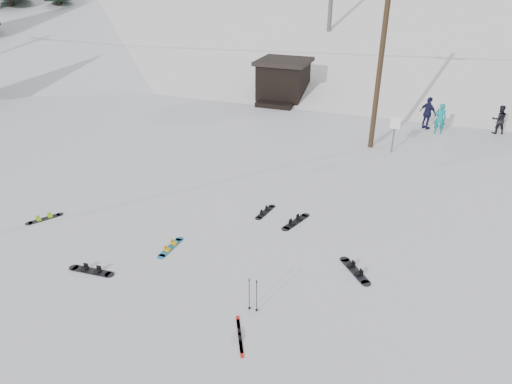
% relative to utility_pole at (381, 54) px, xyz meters
% --- Properties ---
extents(ground, '(200.00, 200.00, 0.00)m').
position_rel_utility_pole_xyz_m(ground, '(-2.00, -14.00, -4.68)').
color(ground, silver).
rests_on(ground, ground).
extents(ski_slope, '(60.00, 85.24, 65.97)m').
position_rel_utility_pole_xyz_m(ski_slope, '(-2.00, 41.00, -16.68)').
color(ski_slope, white).
rests_on(ski_slope, ground).
extents(ridge_left, '(47.54, 95.03, 58.38)m').
position_rel_utility_pole_xyz_m(ridge_left, '(-38.00, 34.00, -15.68)').
color(ridge_left, silver).
rests_on(ridge_left, ground).
extents(treeline_left, '(20.00, 64.00, 10.00)m').
position_rel_utility_pole_xyz_m(treeline_left, '(-36.00, 26.00, -4.68)').
color(treeline_left, black).
rests_on(treeline_left, ground).
extents(treeline_crest, '(50.00, 6.00, 10.00)m').
position_rel_utility_pole_xyz_m(treeline_crest, '(-2.00, 72.00, -4.68)').
color(treeline_crest, black).
rests_on(treeline_crest, ski_slope).
extents(utility_pole, '(2.00, 0.26, 9.00)m').
position_rel_utility_pole_xyz_m(utility_pole, '(0.00, 0.00, 0.00)').
color(utility_pole, '#3A2819').
rests_on(utility_pole, ground).
extents(trail_sign, '(0.50, 0.09, 1.85)m').
position_rel_utility_pole_xyz_m(trail_sign, '(1.10, -0.42, -3.41)').
color(trail_sign, '#595B60').
rests_on(trail_sign, ground).
extents(lift_hut, '(3.40, 4.10, 2.75)m').
position_rel_utility_pole_xyz_m(lift_hut, '(-7.00, 6.94, -3.32)').
color(lift_hut, black).
rests_on(lift_hut, ground).
extents(hero_snowboard, '(0.31, 1.41, 0.10)m').
position_rel_utility_pole_xyz_m(hero_snowboard, '(-4.96, -11.91, -4.66)').
color(hero_snowboard, '#1974A5').
rests_on(hero_snowboard, ground).
extents(hero_skis, '(0.76, 1.35, 0.08)m').
position_rel_utility_pole_xyz_m(hero_skis, '(-1.23, -14.84, -4.66)').
color(hero_skis, '#B01912').
rests_on(hero_skis, ground).
extents(ski_poles, '(0.29, 0.08, 1.05)m').
position_rel_utility_pole_xyz_m(ski_poles, '(-1.26, -13.81, -4.14)').
color(ski_poles, black).
rests_on(ski_poles, ground).
extents(board_scatter_a, '(1.57, 0.39, 0.11)m').
position_rel_utility_pole_xyz_m(board_scatter_a, '(-6.61, -13.93, -4.65)').
color(board_scatter_a, black).
rests_on(board_scatter_a, ground).
extents(board_scatter_b, '(0.43, 1.34, 0.09)m').
position_rel_utility_pole_xyz_m(board_scatter_b, '(-2.79, -8.49, -4.66)').
color(board_scatter_b, black).
rests_on(board_scatter_b, ground).
extents(board_scatter_c, '(0.85, 1.20, 0.10)m').
position_rel_utility_pole_xyz_m(board_scatter_c, '(-10.36, -11.90, -4.66)').
color(board_scatter_c, black).
rests_on(board_scatter_c, ground).
extents(board_scatter_d, '(1.14, 1.29, 0.11)m').
position_rel_utility_pole_xyz_m(board_scatter_d, '(1.07, -11.03, -4.65)').
color(board_scatter_d, black).
rests_on(board_scatter_d, ground).
extents(board_scatter_f, '(0.72, 1.52, 0.11)m').
position_rel_utility_pole_xyz_m(board_scatter_f, '(-1.49, -8.79, -4.65)').
color(board_scatter_f, black).
rests_on(board_scatter_f, ground).
extents(skier_teal, '(0.64, 0.43, 1.72)m').
position_rel_utility_pole_xyz_m(skier_teal, '(3.23, 3.40, -3.82)').
color(skier_teal, '#0D7D83').
rests_on(skier_teal, ground).
extents(skier_dark, '(0.90, 0.78, 1.60)m').
position_rel_utility_pole_xyz_m(skier_dark, '(6.30, 4.60, -3.88)').
color(skier_dark, black).
rests_on(skier_dark, ground).
extents(skier_navy, '(1.14, 1.01, 1.85)m').
position_rel_utility_pole_xyz_m(skier_navy, '(2.56, 4.02, -3.76)').
color(skier_navy, '#161637').
rests_on(skier_navy, ground).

